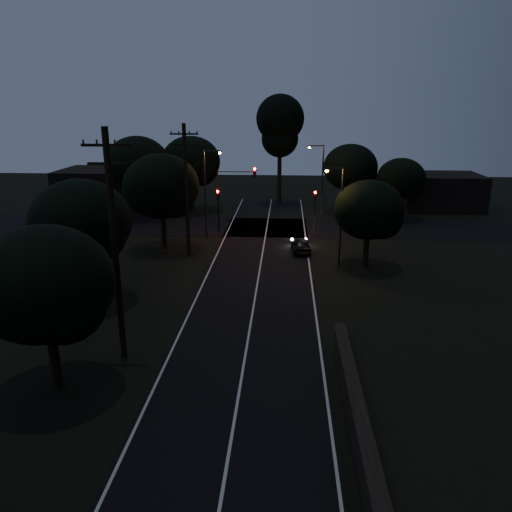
{
  "coord_description": "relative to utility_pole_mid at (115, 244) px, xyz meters",
  "views": [
    {
      "loc": [
        1.87,
        -6.72,
        11.96
      ],
      "look_at": [
        0.0,
        24.0,
        2.5
      ],
      "focal_mm": 35.0,
      "sensor_mm": 36.0,
      "label": 1
    }
  ],
  "objects": [
    {
      "name": "road_surface",
      "position": [
        6.0,
        16.12,
        -5.73
      ],
      "size": [
        60.0,
        70.0,
        0.03
      ],
      "color": "black",
      "rests_on": "ground"
    },
    {
      "name": "utility_pole_mid",
      "position": [
        0.0,
        0.0,
        0.0
      ],
      "size": [
        2.2,
        0.3,
        11.0
      ],
      "color": "black",
      "rests_on": "ground"
    },
    {
      "name": "utility_pole_far",
      "position": [
        0.0,
        17.0,
        -0.25
      ],
      "size": [
        2.2,
        0.3,
        10.5
      ],
      "color": "black",
      "rests_on": "ground"
    },
    {
      "name": "tree_left_b",
      "position": [
        -1.8,
        -3.12,
        -1.02
      ],
      "size": [
        5.73,
        5.73,
        7.28
      ],
      "color": "black",
      "rests_on": "ground"
    },
    {
      "name": "tree_left_c",
      "position": [
        -4.29,
        6.88,
        -0.78
      ],
      "size": [
        6.07,
        6.07,
        7.67
      ],
      "color": "black",
      "rests_on": "ground"
    },
    {
      "name": "tree_left_d",
      "position": [
        -2.28,
        18.87,
        -0.53
      ],
      "size": [
        6.33,
        6.33,
        8.04
      ],
      "color": "black",
      "rests_on": "ground"
    },
    {
      "name": "tree_far_nw",
      "position": [
        -2.76,
        34.86,
        -0.26
      ],
      "size": [
        6.68,
        6.68,
        8.46
      ],
      "color": "black",
      "rests_on": "ground"
    },
    {
      "name": "tree_far_w",
      "position": [
        -7.76,
        30.86,
        -0.09
      ],
      "size": [
        6.81,
        6.81,
        8.68
      ],
      "color": "black",
      "rests_on": "ground"
    },
    {
      "name": "tree_far_ne",
      "position": [
        15.21,
        34.88,
        -0.78
      ],
      "size": [
        6.05,
        6.05,
        7.66
      ],
      "color": "black",
      "rests_on": "ground"
    },
    {
      "name": "tree_far_e",
      "position": [
        20.18,
        31.9,
        -1.55
      ],
      "size": [
        5.09,
        5.09,
        6.46
      ],
      "color": "black",
      "rests_on": "ground"
    },
    {
      "name": "tree_right_a",
      "position": [
        14.18,
        14.9,
        -1.46
      ],
      "size": [
        5.19,
        5.19,
        6.6
      ],
      "color": "black",
      "rests_on": "ground"
    },
    {
      "name": "tall_pine",
      "position": [
        7.0,
        40.0,
        3.66
      ],
      "size": [
        5.74,
        5.74,
        13.05
      ],
      "color": "black",
      "rests_on": "ground"
    },
    {
      "name": "building_left",
      "position": [
        -14.0,
        37.0,
        -3.54
      ],
      "size": [
        10.0,
        8.0,
        4.4
      ],
      "primitive_type": "cube",
      "color": "black",
      "rests_on": "ground"
    },
    {
      "name": "building_right",
      "position": [
        26.0,
        38.0,
        -3.74
      ],
      "size": [
        9.0,
        7.0,
        4.0
      ],
      "primitive_type": "cube",
      "color": "black",
      "rests_on": "ground"
    },
    {
      "name": "signal_left",
      "position": [
        1.4,
        24.99,
        -2.9
      ],
      "size": [
        0.28,
        0.35,
        4.1
      ],
      "color": "black",
      "rests_on": "ground"
    },
    {
      "name": "signal_right",
      "position": [
        10.6,
        24.99,
        -2.9
      ],
      "size": [
        0.28,
        0.35,
        4.1
      ],
      "color": "black",
      "rests_on": "ground"
    },
    {
      "name": "signal_mast",
      "position": [
        3.09,
        24.99,
        -1.4
      ],
      "size": [
        3.7,
        0.35,
        6.25
      ],
      "color": "black",
      "rests_on": "ground"
    },
    {
      "name": "streetlight_a",
      "position": [
        0.69,
        23.0,
        -1.1
      ],
      "size": [
        1.66,
        0.26,
        8.0
      ],
      "color": "black",
      "rests_on": "ground"
    },
    {
      "name": "streetlight_b",
      "position": [
        11.31,
        29.0,
        -1.1
      ],
      "size": [
        1.66,
        0.26,
        8.0
      ],
      "color": "black",
      "rests_on": "ground"
    },
    {
      "name": "streetlight_c",
      "position": [
        11.83,
        15.0,
        -1.39
      ],
      "size": [
        1.46,
        0.26,
        7.5
      ],
      "color": "black",
      "rests_on": "ground"
    },
    {
      "name": "car",
      "position": [
        9.19,
        18.51,
        -5.12
      ],
      "size": [
        1.73,
        3.72,
        1.23
      ],
      "primitive_type": "imported",
      "rotation": [
        0.0,
        0.0,
        3.22
      ],
      "color": "black",
      "rests_on": "ground"
    }
  ]
}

